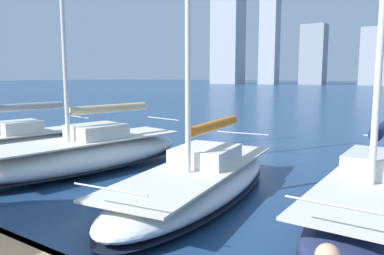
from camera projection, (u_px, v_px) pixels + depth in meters
sailboat_navy at (374, 198)px, 9.52m from camera, size 2.69×8.93×12.16m
sailboat_orange at (199, 178)px, 11.78m from camera, size 4.16×9.76×12.54m
sailboat_tan at (86, 153)px, 14.99m from camera, size 4.39×9.75×12.25m
sailboat_grey at (10, 145)px, 16.54m from camera, size 3.52×8.02×13.04m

